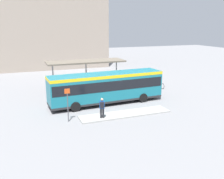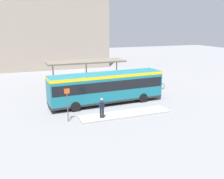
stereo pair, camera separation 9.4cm
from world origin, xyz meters
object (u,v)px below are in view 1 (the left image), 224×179
object	(u,v)px
bicycle_blue	(156,84)
bicycle_green	(153,83)
bicycle_orange	(150,82)
bicycle_red	(160,85)
city_bus	(107,86)
platform_sign	(68,104)
pedestrian_waiting	(102,107)
potted_planter_near_shelter	(91,88)

from	to	relation	value
bicycle_blue	bicycle_green	xyz separation A→B (m)	(-0.01, 0.75, -0.01)
bicycle_green	bicycle_orange	xyz separation A→B (m)	(-0.01, 0.75, 0.01)
bicycle_red	city_bus	bearing A→B (deg)	110.41
city_bus	bicycle_blue	bearing A→B (deg)	24.78
bicycle_orange	platform_sign	bearing A→B (deg)	122.74
city_bus	platform_sign	world-z (taller)	city_bus
bicycle_blue	platform_sign	bearing A→B (deg)	-67.75
bicycle_green	platform_sign	size ratio (longest dim) A/B	0.58
pedestrian_waiting	bicycle_orange	distance (m)	14.24
bicycle_blue	potted_planter_near_shelter	world-z (taller)	potted_planter_near_shelter
city_bus	bicycle_blue	size ratio (longest dim) A/B	6.92
bicycle_green	potted_planter_near_shelter	size ratio (longest dim) A/B	1.26
city_bus	bicycle_blue	distance (m)	9.50
bicycle_green	bicycle_orange	size ratio (longest dim) A/B	0.95
city_bus	potted_planter_near_shelter	size ratio (longest dim) A/B	9.04
pedestrian_waiting	bicycle_green	xyz separation A→B (m)	(10.19, 9.18, -0.76)
bicycle_green	bicycle_blue	bearing A→B (deg)	171.24
pedestrian_waiting	bicycle_blue	size ratio (longest dim) A/B	1.03
pedestrian_waiting	bicycle_green	distance (m)	13.73
potted_planter_near_shelter	platform_sign	world-z (taller)	platform_sign
bicycle_blue	bicycle_green	distance (m)	0.75
pedestrian_waiting	bicycle_blue	bearing A→B (deg)	-31.17
pedestrian_waiting	platform_sign	distance (m)	2.84
platform_sign	bicycle_red	bearing A→B (deg)	28.54
potted_planter_near_shelter	bicycle_blue	bearing A→B (deg)	1.58
bicycle_orange	platform_sign	distance (m)	16.03
pedestrian_waiting	bicycle_green	size ratio (longest dim) A/B	1.07
pedestrian_waiting	potted_planter_near_shelter	size ratio (longest dim) A/B	1.34
bicycle_green	bicycle_orange	bearing A→B (deg)	-9.05
bicycle_red	platform_sign	xyz separation A→B (m)	(-13.15, -7.15, 1.21)
platform_sign	bicycle_orange	bearing A→B (deg)	35.97
bicycle_blue	pedestrian_waiting	bearing A→B (deg)	-59.53
bicycle_red	potted_planter_near_shelter	world-z (taller)	potted_planter_near_shelter
city_bus	bicycle_red	bearing A→B (deg)	20.13
bicycle_orange	bicycle_red	bearing A→B (deg)	-177.71
bicycle_red	bicycle_green	size ratio (longest dim) A/B	0.99
city_bus	pedestrian_waiting	distance (m)	4.55
bicycle_red	bicycle_orange	distance (m)	2.25
pedestrian_waiting	platform_sign	world-z (taller)	platform_sign
pedestrian_waiting	bicycle_orange	size ratio (longest dim) A/B	1.02
bicycle_blue	city_bus	bearing A→B (deg)	-71.52
pedestrian_waiting	city_bus	bearing A→B (deg)	-5.49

